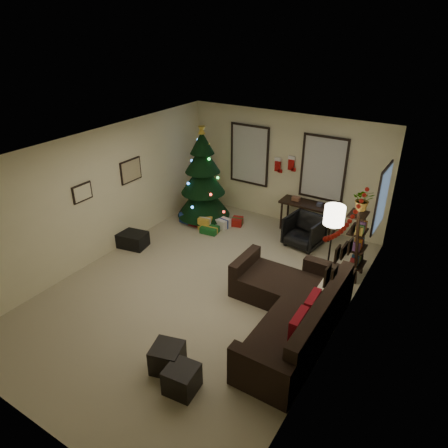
% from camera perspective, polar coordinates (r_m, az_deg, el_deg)
% --- Properties ---
extents(floor, '(7.00, 7.00, 0.00)m').
position_cam_1_polar(floor, '(7.90, -2.97, -8.97)').
color(floor, tan).
rests_on(floor, ground).
extents(ceiling, '(7.00, 7.00, 0.00)m').
position_cam_1_polar(ceiling, '(6.68, -3.52, 10.12)').
color(ceiling, white).
rests_on(ceiling, floor).
extents(wall_back, '(5.00, 0.00, 5.00)m').
position_cam_1_polar(wall_back, '(10.01, 8.44, 7.58)').
color(wall_back, beige).
rests_on(wall_back, floor).
extents(wall_front, '(5.00, 0.00, 5.00)m').
position_cam_1_polar(wall_front, '(5.25, -26.53, -15.21)').
color(wall_front, beige).
rests_on(wall_front, floor).
extents(wall_left, '(0.00, 7.00, 7.00)m').
position_cam_1_polar(wall_left, '(8.75, -16.79, 3.77)').
color(wall_left, beige).
rests_on(wall_left, floor).
extents(wall_right, '(0.00, 7.00, 7.00)m').
position_cam_1_polar(wall_right, '(6.26, 15.97, -5.81)').
color(wall_right, beige).
rests_on(wall_right, floor).
extents(window_back_left, '(1.05, 0.06, 1.50)m').
position_cam_1_polar(window_back_left, '(10.31, 3.58, 9.58)').
color(window_back_left, '#728CB2').
rests_on(window_back_left, wall_back).
extents(window_back_right, '(1.05, 0.06, 1.50)m').
position_cam_1_polar(window_back_right, '(9.60, 13.64, 7.52)').
color(window_back_right, '#728CB2').
rests_on(window_back_right, wall_back).
extents(window_right_wall, '(0.06, 0.90, 1.30)m').
position_cam_1_polar(window_right_wall, '(8.44, 21.17, 3.33)').
color(window_right_wall, '#728CB2').
rests_on(window_right_wall, wall_right).
extents(christmas_tree, '(1.32, 1.32, 2.45)m').
position_cam_1_polar(christmas_tree, '(10.08, -2.94, 5.95)').
color(christmas_tree, black).
rests_on(christmas_tree, floor).
extents(presents, '(1.50, 1.00, 0.30)m').
position_cam_1_polar(presents, '(10.11, -2.21, 0.47)').
color(presents, '#14591E').
rests_on(presents, floor).
extents(sofa, '(1.96, 2.84, 0.89)m').
position_cam_1_polar(sofa, '(6.98, 9.35, -11.92)').
color(sofa, black).
rests_on(sofa, floor).
extents(pillow_red_a, '(0.14, 0.48, 0.47)m').
position_cam_1_polar(pillow_red_a, '(6.15, 10.25, -14.01)').
color(pillow_red_a, maroon).
rests_on(pillow_red_a, sofa).
extents(pillow_red_b, '(0.14, 0.47, 0.46)m').
position_cam_1_polar(pillow_red_b, '(6.54, 12.09, -11.33)').
color(pillow_red_b, maroon).
rests_on(pillow_red_b, sofa).
extents(pillow_cream, '(0.11, 0.38, 0.38)m').
position_cam_1_polar(pillow_cream, '(6.88, 13.38, -9.47)').
color(pillow_cream, beige).
rests_on(pillow_cream, sofa).
extents(ottoman_near, '(0.53, 0.53, 0.41)m').
position_cam_1_polar(ottoman_near, '(6.31, -7.86, -17.92)').
color(ottoman_near, black).
rests_on(ottoman_near, floor).
extents(ottoman_far, '(0.46, 0.46, 0.40)m').
position_cam_1_polar(ottoman_far, '(6.02, -5.87, -20.63)').
color(ottoman_far, black).
rests_on(ottoman_far, floor).
extents(desk, '(1.36, 0.49, 0.73)m').
position_cam_1_polar(desk, '(9.76, 11.73, 2.32)').
color(desk, black).
rests_on(desk, floor).
extents(desk_chair, '(0.78, 0.74, 0.71)m').
position_cam_1_polar(desk_chair, '(9.28, 11.08, -0.97)').
color(desk_chair, black).
rests_on(desk_chair, floor).
extents(bookshelf, '(0.30, 0.47, 1.57)m').
position_cam_1_polar(bookshelf, '(8.22, 18.20, -2.57)').
color(bookshelf, black).
rests_on(bookshelf, floor).
extents(potted_plant, '(0.57, 0.53, 0.52)m').
position_cam_1_polar(potted_plant, '(7.55, 18.83, 3.64)').
color(potted_plant, '#4C4C4C').
rests_on(potted_plant, bookshelf).
extents(floor_lamp, '(0.36, 0.36, 1.71)m').
position_cam_1_polar(floor_lamp, '(7.42, 14.98, 0.41)').
color(floor_lamp, black).
rests_on(floor_lamp, floor).
extents(art_map, '(0.04, 0.60, 0.50)m').
position_cam_1_polar(art_map, '(9.20, -12.82, 7.25)').
color(art_map, black).
rests_on(art_map, wall_left).
extents(art_abstract, '(0.04, 0.45, 0.35)m').
position_cam_1_polar(art_abstract, '(8.39, -19.09, 4.15)').
color(art_abstract, black).
rests_on(art_abstract, wall_left).
extents(gallery, '(0.03, 1.25, 0.54)m').
position_cam_1_polar(gallery, '(6.09, 15.84, -4.33)').
color(gallery, black).
rests_on(gallery, wall_right).
extents(garland, '(0.08, 1.90, 0.30)m').
position_cam_1_polar(garland, '(6.05, 16.82, 0.86)').
color(garland, '#A5140C').
rests_on(garland, wall_right).
extents(stocking_left, '(0.20, 0.05, 0.36)m').
position_cam_1_polar(stocking_left, '(9.95, 7.51, 8.20)').
color(stocking_left, '#990F0C').
rests_on(stocking_left, wall_back).
extents(stocking_right, '(0.20, 0.05, 0.36)m').
position_cam_1_polar(stocking_right, '(9.82, 9.37, 8.35)').
color(stocking_right, '#990F0C').
rests_on(stocking_right, wall_back).
extents(storage_bin, '(0.74, 0.56, 0.33)m').
position_cam_1_polar(storage_bin, '(9.39, -12.68, -2.11)').
color(storage_bin, black).
rests_on(storage_bin, floor).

